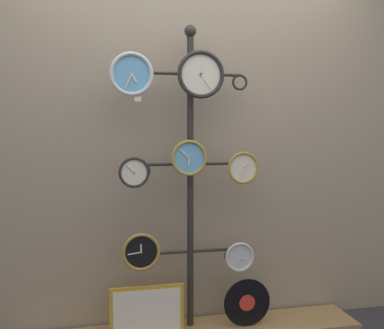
% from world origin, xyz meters
% --- Properties ---
extents(shop_wall, '(4.40, 0.04, 2.80)m').
position_xyz_m(shop_wall, '(0.00, 0.57, 1.40)').
color(shop_wall, gray).
rests_on(shop_wall, ground_plane).
extents(display_stand, '(0.76, 0.37, 1.99)m').
position_xyz_m(display_stand, '(0.00, 0.41, 0.72)').
color(display_stand, '#282623').
rests_on(display_stand, ground_plane).
extents(clock_top_left, '(0.26, 0.04, 0.26)m').
position_xyz_m(clock_top_left, '(-0.38, 0.30, 1.66)').
color(clock_top_left, '#60A8DB').
extents(clock_top_center, '(0.30, 0.04, 0.30)m').
position_xyz_m(clock_top_center, '(0.05, 0.32, 1.67)').
color(clock_top_center, silver).
extents(clock_middle_left, '(0.19, 0.04, 0.19)m').
position_xyz_m(clock_middle_left, '(-0.36, 0.33, 1.08)').
color(clock_middle_left, silver).
extents(clock_middle_center, '(0.22, 0.04, 0.22)m').
position_xyz_m(clock_middle_center, '(-0.03, 0.33, 1.16)').
color(clock_middle_center, '#60A8DB').
extents(clock_middle_right, '(0.21, 0.04, 0.21)m').
position_xyz_m(clock_middle_right, '(0.33, 0.34, 1.09)').
color(clock_middle_right, silver).
extents(clock_bottom_left, '(0.23, 0.04, 0.23)m').
position_xyz_m(clock_bottom_left, '(-0.33, 0.30, 0.59)').
color(clock_bottom_left, black).
extents(clock_bottom_right, '(0.19, 0.04, 0.19)m').
position_xyz_m(clock_bottom_right, '(0.30, 0.31, 0.52)').
color(clock_bottom_right, silver).
extents(vinyl_record, '(0.31, 0.01, 0.31)m').
position_xyz_m(vinyl_record, '(0.35, 0.31, 0.22)').
color(vinyl_record, black).
rests_on(vinyl_record, low_shelf).
extents(picture_frame, '(0.46, 0.02, 0.32)m').
position_xyz_m(picture_frame, '(-0.29, 0.31, 0.22)').
color(picture_frame, gold).
rests_on(picture_frame, low_shelf).
extents(price_tag_upper, '(0.04, 0.00, 0.03)m').
position_xyz_m(price_tag_upper, '(-0.34, 0.30, 1.51)').
color(price_tag_upper, white).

